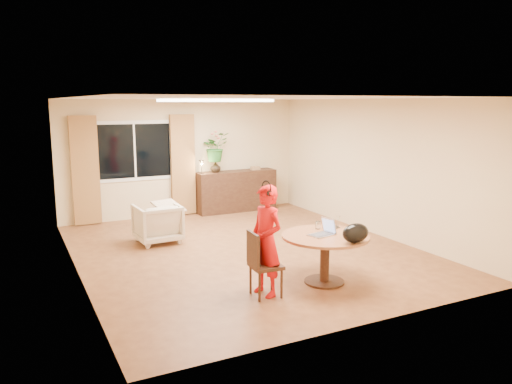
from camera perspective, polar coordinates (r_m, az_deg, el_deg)
floor at (r=8.70m, az=-1.19°, el=-6.71°), size 6.50×6.50×0.00m
ceiling at (r=8.32m, az=-1.26°, el=10.69°), size 6.50×6.50×0.00m
wall_back at (r=11.41m, az=-8.28°, el=3.92°), size 5.50×0.00×5.50m
wall_left at (r=7.66m, az=-20.14°, el=0.33°), size 0.00×6.50×6.50m
wall_right at (r=9.90m, az=13.32°, el=2.79°), size 0.00×6.50×6.50m
window at (r=11.07m, az=-13.70°, el=4.58°), size 1.70×0.03×1.30m
curtain_left at (r=10.85m, az=-18.93°, el=2.32°), size 0.55×0.08×2.25m
curtain_right at (r=11.32m, az=-8.35°, el=3.08°), size 0.55×0.08×2.25m
ceiling_panel at (r=9.42m, az=-4.45°, el=10.39°), size 2.20×0.35×0.05m
dining_table at (r=7.12m, az=7.90°, el=-6.04°), size 1.23×1.23×0.70m
dining_chair at (r=6.62m, az=1.14°, el=-8.22°), size 0.45×0.42×0.88m
child at (r=6.59m, az=1.17°, el=-5.58°), size 0.60×0.46×1.48m
laptop at (r=7.02m, az=7.43°, el=-3.99°), size 0.41×0.32×0.24m
tumbler at (r=7.38m, az=7.09°, el=-3.79°), size 0.09×0.09×0.11m
wine_glass at (r=7.49m, az=9.39°, el=-3.37°), size 0.08×0.08×0.18m
pot_lid at (r=7.50m, az=8.48°, el=-3.89°), size 0.27×0.27×0.04m
handbag at (r=6.73m, az=11.31°, el=-4.62°), size 0.44×0.33×0.26m
armchair at (r=9.29m, az=-11.20°, el=-3.51°), size 0.80×0.82×0.71m
throw at (r=9.26m, az=-9.99°, el=-1.16°), size 0.58×0.65×0.03m
sideboard at (r=11.73m, az=-2.27°, el=0.12°), size 1.90×0.47×0.95m
vase at (r=11.44m, az=-4.65°, el=2.88°), size 0.29×0.29×0.25m
bouquet at (r=11.39m, az=-4.69°, el=5.14°), size 0.72×0.67×0.66m
book_stack at (r=11.87m, az=-0.08°, el=2.77°), size 0.25×0.21×0.08m
desk_lamp at (r=11.26m, az=-6.24°, el=2.91°), size 0.15×0.15×0.32m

